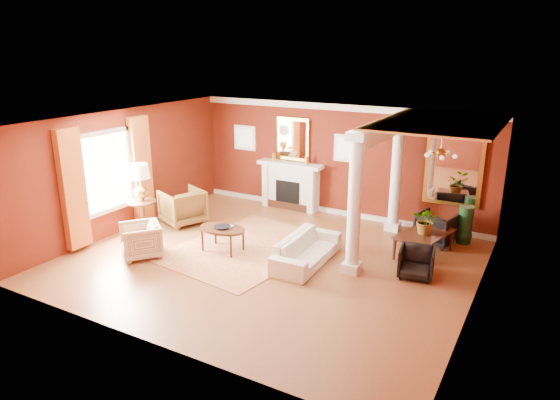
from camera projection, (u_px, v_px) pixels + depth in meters
The scene contains 27 objects.
ground at pixel (270, 260), 10.45m from camera, with size 8.00×8.00×0.00m, color brown.
room_shell at pixel (269, 166), 9.85m from camera, with size 8.04×7.04×2.92m.
fireplace at pixel (290, 185), 13.63m from camera, with size 1.85×0.42×1.29m.
overmantel_mirror at pixel (293, 139), 13.37m from camera, with size 0.95×0.07×1.15m.
flank_window_left at pixel (245, 138), 14.13m from camera, with size 0.70×0.07×0.70m.
flank_window_right at pixel (347, 148), 12.68m from camera, with size 0.70×0.07×0.70m.
left_window at pixel (109, 178), 11.35m from camera, with size 0.21×2.55×2.60m.
column_front at pixel (354, 204), 9.48m from camera, with size 0.36×0.36×2.80m.
column_back at pixel (396, 173), 11.73m from camera, with size 0.36×0.36×2.80m.
header_beam at pixel (385, 129), 10.46m from camera, with size 0.30×3.20×0.32m, color white.
amber_ceiling at pixel (440, 122), 9.72m from camera, with size 2.30×3.40×0.04m, color #EC9E45.
dining_mirror at pixel (454, 170), 11.50m from camera, with size 1.30×0.07×1.70m.
chandelier at pixel (441, 153), 9.92m from camera, with size 0.60×0.62×0.75m.
crown_trim at pixel (339, 107), 12.49m from camera, with size 8.00×0.08×0.16m, color white.
base_trim at pixel (336, 212), 13.31m from camera, with size 8.00×0.08×0.12m, color white.
rug at pixel (247, 248), 11.07m from camera, with size 2.67×3.56×0.01m, color maroon.
sofa at pixel (307, 245), 10.21m from camera, with size 2.00×0.58×0.78m, color white.
armchair_leopard at pixel (183, 205), 12.47m from camera, with size 0.94×0.88×0.97m, color black.
armchair_stripe at pixel (141, 239), 10.51m from camera, with size 0.78×0.73×0.81m, color #CCB288.
coffee_table at pixel (223, 230), 10.78m from camera, with size 1.07×1.07×0.54m.
coffee_book at pixel (224, 221), 10.80m from camera, with size 0.17×0.02×0.24m, color black.
side_table at pixel (140, 186), 11.71m from camera, with size 0.67×0.67×1.67m.
dining_table at pixel (425, 238), 10.57m from camera, with size 1.42×0.50×0.79m, color black.
dining_chair_near at pixel (416, 261), 9.60m from camera, with size 0.65×0.60×0.66m, color black.
dining_chair_far at pixel (436, 227), 11.24m from camera, with size 0.77×0.72×0.79m, color black.
green_urn at pixel (464, 229), 11.28m from camera, with size 0.36×0.36×0.87m.
potted_plant at pixel (428, 210), 10.35m from camera, with size 0.55×0.61×0.48m, color #26591E.
Camera 1 is at (4.90, -8.27, 4.30)m, focal length 32.00 mm.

